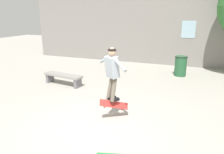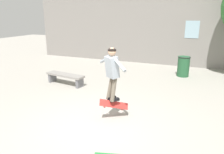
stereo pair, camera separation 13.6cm
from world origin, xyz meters
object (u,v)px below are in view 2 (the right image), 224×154
object	(u,v)px
park_bench	(65,77)
skateboard_flipping	(114,104)
skater	(112,70)
trash_bin	(183,66)

from	to	relation	value
park_bench	skateboard_flipping	distance (m)	3.66
park_bench	skater	distance (m)	3.76
trash_bin	skater	world-z (taller)	skater
trash_bin	skater	size ratio (longest dim) A/B	0.65
skater	skateboard_flipping	xyz separation A→B (m)	(0.06, 0.00, -0.98)
park_bench	skater	size ratio (longest dim) A/B	1.23
skater	skateboard_flipping	world-z (taller)	skater
skateboard_flipping	skater	bearing A→B (deg)	137.53
skater	skateboard_flipping	bearing A→B (deg)	-53.00
trash_bin	skateboard_flipping	world-z (taller)	trash_bin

